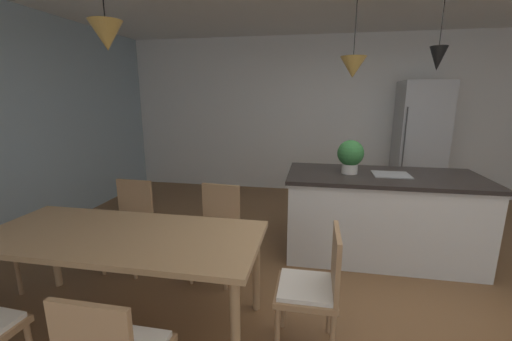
{
  "coord_description": "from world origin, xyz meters",
  "views": [
    {
      "loc": [
        -0.7,
        -2.59,
        1.69
      ],
      "look_at": [
        -1.19,
        0.08,
        1.06
      ],
      "focal_mm": 22.51,
      "sensor_mm": 36.0,
      "label": 1
    }
  ],
  "objects_px": {
    "dining_table": "(122,242)",
    "kitchen_island": "(380,215)",
    "refrigerator": "(419,143)",
    "chair_kitchen_end": "(314,286)",
    "potted_plant_on_island": "(350,155)",
    "chair_far_left": "(129,222)",
    "chair_far_right": "(216,228)"
  },
  "relations": [
    {
      "from": "chair_kitchen_end",
      "to": "refrigerator",
      "type": "height_order",
      "value": "refrigerator"
    },
    {
      "from": "refrigerator",
      "to": "dining_table",
      "type": "bearing_deg",
      "value": -130.06
    },
    {
      "from": "chair_kitchen_end",
      "to": "potted_plant_on_island",
      "type": "xyz_separation_m",
      "value": [
        0.34,
        1.49,
        0.62
      ]
    },
    {
      "from": "dining_table",
      "to": "chair_far_right",
      "type": "distance_m",
      "value": 0.93
    },
    {
      "from": "chair_kitchen_end",
      "to": "refrigerator",
      "type": "bearing_deg",
      "value": 65.63
    },
    {
      "from": "dining_table",
      "to": "chair_far_right",
      "type": "xyz_separation_m",
      "value": [
        0.45,
        0.79,
        -0.19
      ]
    },
    {
      "from": "chair_kitchen_end",
      "to": "refrigerator",
      "type": "distance_m",
      "value": 3.91
    },
    {
      "from": "refrigerator",
      "to": "kitchen_island",
      "type": "bearing_deg",
      "value": -114.12
    },
    {
      "from": "chair_far_left",
      "to": "dining_table",
      "type": "bearing_deg",
      "value": -60.44
    },
    {
      "from": "dining_table",
      "to": "refrigerator",
      "type": "bearing_deg",
      "value": 49.94
    },
    {
      "from": "chair_kitchen_end",
      "to": "potted_plant_on_island",
      "type": "distance_m",
      "value": 1.65
    },
    {
      "from": "potted_plant_on_island",
      "to": "refrigerator",
      "type": "bearing_deg",
      "value": 58.31
    },
    {
      "from": "dining_table",
      "to": "chair_far_left",
      "type": "relative_size",
      "value": 2.3
    },
    {
      "from": "dining_table",
      "to": "potted_plant_on_island",
      "type": "height_order",
      "value": "potted_plant_on_island"
    },
    {
      "from": "chair_kitchen_end",
      "to": "refrigerator",
      "type": "xyz_separation_m",
      "value": [
        1.6,
        3.53,
        0.49
      ]
    },
    {
      "from": "chair_far_right",
      "to": "kitchen_island",
      "type": "distance_m",
      "value": 1.74
    },
    {
      "from": "potted_plant_on_island",
      "to": "chair_far_left",
      "type": "bearing_deg",
      "value": -162.11
    },
    {
      "from": "chair_far_right",
      "to": "chair_far_left",
      "type": "distance_m",
      "value": 0.9
    },
    {
      "from": "refrigerator",
      "to": "chair_far_left",
      "type": "bearing_deg",
      "value": -141.28
    },
    {
      "from": "dining_table",
      "to": "chair_far_right",
      "type": "bearing_deg",
      "value": 60.09
    },
    {
      "from": "chair_far_left",
      "to": "kitchen_island",
      "type": "bearing_deg",
      "value": 15.53
    },
    {
      "from": "chair_far_left",
      "to": "potted_plant_on_island",
      "type": "relative_size",
      "value": 2.48
    },
    {
      "from": "refrigerator",
      "to": "chair_kitchen_end",
      "type": "bearing_deg",
      "value": -114.37
    },
    {
      "from": "chair_far_left",
      "to": "refrigerator",
      "type": "xyz_separation_m",
      "value": [
        3.42,
        2.74,
        0.49
      ]
    },
    {
      "from": "chair_far_right",
      "to": "chair_kitchen_end",
      "type": "bearing_deg",
      "value": -40.79
    },
    {
      "from": "dining_table",
      "to": "kitchen_island",
      "type": "height_order",
      "value": "kitchen_island"
    },
    {
      "from": "kitchen_island",
      "to": "potted_plant_on_island",
      "type": "distance_m",
      "value": 0.72
    },
    {
      "from": "chair_kitchen_end",
      "to": "kitchen_island",
      "type": "distance_m",
      "value": 1.64
    },
    {
      "from": "kitchen_island",
      "to": "refrigerator",
      "type": "xyz_separation_m",
      "value": [
        0.92,
        2.04,
        0.5
      ]
    },
    {
      "from": "chair_far_left",
      "to": "refrigerator",
      "type": "relative_size",
      "value": 0.45
    },
    {
      "from": "chair_kitchen_end",
      "to": "kitchen_island",
      "type": "xyz_separation_m",
      "value": [
        0.68,
        1.49,
        -0.01
      ]
    },
    {
      "from": "potted_plant_on_island",
      "to": "kitchen_island",
      "type": "bearing_deg",
      "value": 0.0
    }
  ]
}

